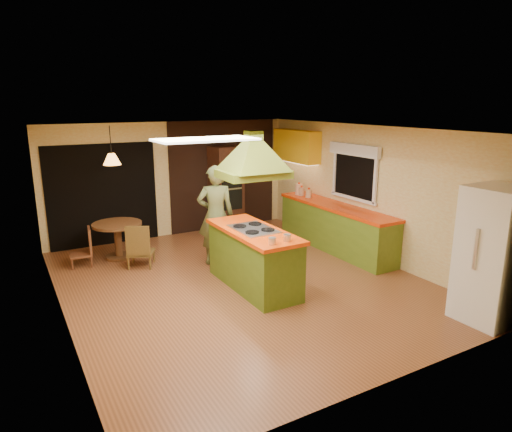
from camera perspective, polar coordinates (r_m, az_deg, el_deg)
ground at (r=7.69m, az=-1.82°, el=-8.22°), size 6.50×6.50×0.00m
room_walls at (r=7.30m, az=-1.90°, el=0.88°), size 5.50×6.50×6.50m
ceiling_plane at (r=7.12m, az=-1.98°, el=10.71°), size 6.50×6.50×0.00m
brick_panel at (r=10.69m, az=-4.05°, el=5.13°), size 2.64×0.03×2.50m
nook_opening at (r=9.87m, az=-18.58°, el=2.48°), size 2.20×0.03×2.10m
right_counter at (r=9.31m, az=9.84°, el=-1.38°), size 0.62×3.05×0.92m
upper_cabinets at (r=10.37m, az=5.06°, el=8.73°), size 0.34×1.40×0.70m
window_right at (r=9.06m, az=12.21°, el=6.53°), size 0.12×1.35×1.06m
fluor_panel at (r=5.57m, az=-6.32°, el=9.49°), size 1.20×0.60×0.03m
kitchen_island at (r=7.33m, az=-0.29°, el=-5.27°), size 0.79×1.94×0.98m
range_hood at (r=6.94m, az=-0.31°, el=8.57°), size 1.03×0.76×0.79m
man at (r=8.31m, az=-5.06°, el=0.10°), size 0.77×0.63×1.83m
refrigerator at (r=6.89m, az=27.57°, el=-4.36°), size 0.78×0.74×1.86m
wall_oven at (r=10.45m, az=-3.76°, el=3.39°), size 0.68×0.64×1.95m
dining_table at (r=9.05m, az=-16.91°, el=-2.12°), size 0.92×0.92×0.69m
chair_left at (r=8.87m, az=-21.10°, el=-3.68°), size 0.43×0.43×0.70m
chair_near at (r=8.52m, az=-14.23°, el=-3.51°), size 0.60×0.60×0.81m
pendant_lamp at (r=8.77m, az=-17.58°, el=6.79°), size 0.33×0.33×0.21m
canister_large at (r=10.09m, az=5.39°, el=3.34°), size 0.21×0.21×0.24m
canister_medium at (r=10.02m, az=5.71°, el=3.08°), size 0.14×0.14×0.18m
canister_small at (r=9.81m, az=6.61°, el=2.80°), size 0.17×0.17×0.18m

